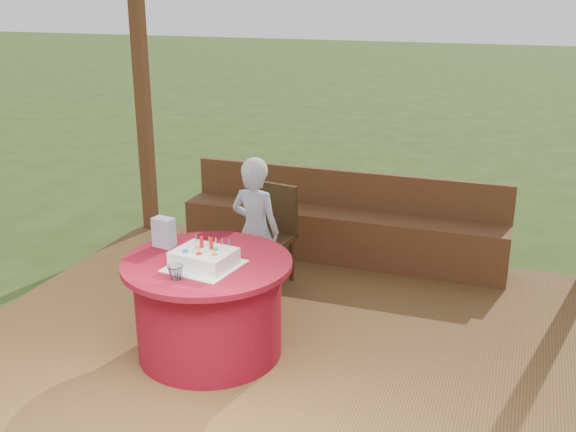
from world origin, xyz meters
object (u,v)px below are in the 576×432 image
object	(u,v)px
bench	(341,231)
table	(209,306)
chair	(271,230)
birthday_cake	(204,258)
drinking_glass	(176,273)
gift_bag	(164,232)
elderly_woman	(255,226)

from	to	relation	value
bench	table	xyz separation A→B (m)	(-0.39, -1.98, 0.08)
chair	birthday_cake	size ratio (longest dim) A/B	1.75
chair	drinking_glass	xyz separation A→B (m)	(-0.00, -1.62, 0.28)
table	birthday_cake	distance (m)	0.41
table	gift_bag	world-z (taller)	gift_bag
bench	table	world-z (taller)	bench
gift_bag	chair	bearing A→B (deg)	82.35
chair	elderly_woman	size ratio (longest dim) A/B	0.73
bench	elderly_woman	world-z (taller)	elderly_woman
chair	drinking_glass	world-z (taller)	chair
elderly_woman	gift_bag	size ratio (longest dim) A/B	5.54
bench	drinking_glass	xyz separation A→B (m)	(-0.44, -2.32, 0.47)
elderly_woman	gift_bag	bearing A→B (deg)	-111.74
birthday_cake	drinking_glass	distance (m)	0.26
chair	bench	bearing A→B (deg)	58.23
table	elderly_woman	xyz separation A→B (m)	(-0.06, 0.98, 0.24)
bench	drinking_glass	distance (m)	2.41
birthday_cake	gift_bag	world-z (taller)	gift_bag
bench	gift_bag	world-z (taller)	gift_bag
table	chair	distance (m)	1.28
table	elderly_woman	distance (m)	1.02
birthday_cake	gift_bag	size ratio (longest dim) A/B	2.31
chair	elderly_woman	bearing A→B (deg)	-93.21
bench	chair	distance (m)	0.85
gift_bag	drinking_glass	size ratio (longest dim) A/B	2.09
birthday_cake	elderly_woman	bearing A→B (deg)	94.66
bench	birthday_cake	distance (m)	2.16
chair	gift_bag	xyz separation A→B (m)	(-0.35, -1.14, 0.33)
bench	drinking_glass	size ratio (longest dim) A/B	30.06
gift_bag	table	bearing A→B (deg)	-9.33
table	gift_bag	distance (m)	0.61
elderly_woman	drinking_glass	distance (m)	1.33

